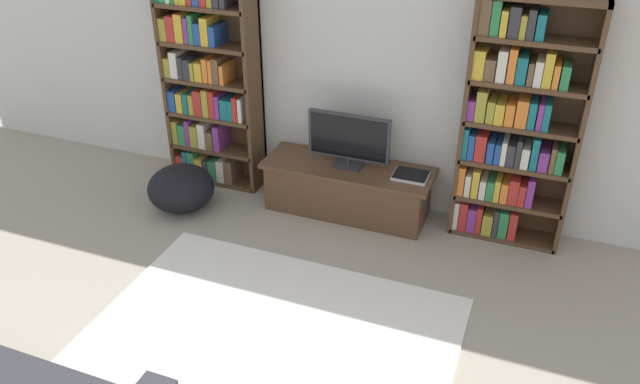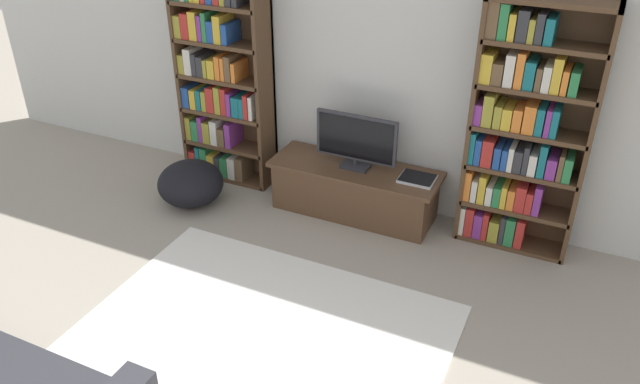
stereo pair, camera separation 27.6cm
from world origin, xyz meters
name	(u,v)px [view 1 (the left image)]	position (x,y,z in m)	size (l,w,h in m)	color
wall_back	(377,61)	(0.00, 4.23, 1.30)	(8.80, 0.06, 2.60)	silver
bookshelf_left	(208,82)	(-1.52, 4.05, 0.98)	(0.88, 0.30, 1.98)	#513823
bookshelf_right	(514,127)	(1.17, 4.05, 0.97)	(0.88, 0.30, 1.98)	#513823
tv_stand	(347,189)	(-0.13, 3.91, 0.23)	(1.48, 0.51, 0.45)	brown
television	(349,139)	(-0.13, 3.92, 0.70)	(0.72, 0.16, 0.48)	#2D2D33
laptop	(411,175)	(0.42, 3.93, 0.46)	(0.29, 0.24, 0.03)	silver
area_rug	(265,345)	(-0.08, 2.11, 0.01)	(2.42, 1.91, 0.02)	white
beanbag_ottoman	(181,188)	(-1.53, 3.44, 0.20)	(0.59, 0.59, 0.40)	black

